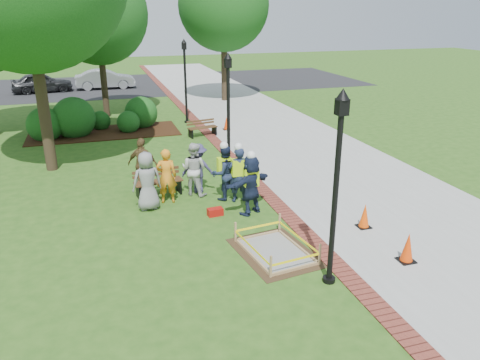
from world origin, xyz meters
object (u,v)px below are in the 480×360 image
object	(u,v)px
hivis_worker_b	(238,173)
hivis_worker_c	(224,171)
wet_concrete_pad	(275,244)
hivis_worker_a	(251,183)
lamp_near	(337,176)
cone_front	(408,248)
bench_near	(159,187)

from	to	relation	value
hivis_worker_b	hivis_worker_c	size ratio (longest dim) A/B	1.00
wet_concrete_pad	hivis_worker_a	bearing A→B (deg)	85.81
lamp_near	hivis_worker_a	distance (m)	4.32
wet_concrete_pad	hivis_worker_c	bearing A→B (deg)	94.09
hivis_worker_a	hivis_worker_c	bearing A→B (deg)	109.26
wet_concrete_pad	cone_front	xyz separation A→B (m)	(2.82, -1.34, 0.13)
cone_front	hivis_worker_a	world-z (taller)	hivis_worker_a
bench_near	hivis_worker_b	bearing A→B (deg)	-28.17
wet_concrete_pad	lamp_near	xyz separation A→B (m)	(0.66, -1.56, 2.25)
cone_front	hivis_worker_a	xyz separation A→B (m)	(-2.64, 3.78, 0.58)
hivis_worker_b	wet_concrete_pad	bearing A→B (deg)	-91.72
hivis_worker_c	wet_concrete_pad	bearing A→B (deg)	-85.91
cone_front	hivis_worker_c	bearing A→B (deg)	121.36
hivis_worker_b	hivis_worker_c	distance (m)	0.47
bench_near	hivis_worker_a	distance (m)	3.33
bench_near	hivis_worker_b	size ratio (longest dim) A/B	0.84
cone_front	lamp_near	distance (m)	3.03
bench_near	lamp_near	size ratio (longest dim) A/B	0.37
cone_front	hivis_worker_c	world-z (taller)	hivis_worker_c
wet_concrete_pad	hivis_worker_c	world-z (taller)	hivis_worker_c
lamp_near	cone_front	bearing A→B (deg)	5.87
hivis_worker_b	hivis_worker_c	world-z (taller)	hivis_worker_b
wet_concrete_pad	bench_near	world-z (taller)	bench_near
cone_front	hivis_worker_a	distance (m)	4.65
hivis_worker_b	cone_front	bearing A→B (deg)	-60.38
cone_front	bench_near	bearing A→B (deg)	129.88
lamp_near	hivis_worker_a	size ratio (longest dim) A/B	2.23
bench_near	cone_front	bearing A→B (deg)	-50.12
lamp_near	hivis_worker_c	xyz separation A→B (m)	(-0.92, 5.28, -1.55)
hivis_worker_c	cone_front	bearing A→B (deg)	-58.64
wet_concrete_pad	hivis_worker_b	bearing A→B (deg)	88.28
bench_near	hivis_worker_b	xyz separation A→B (m)	(2.31, -1.24, 0.67)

